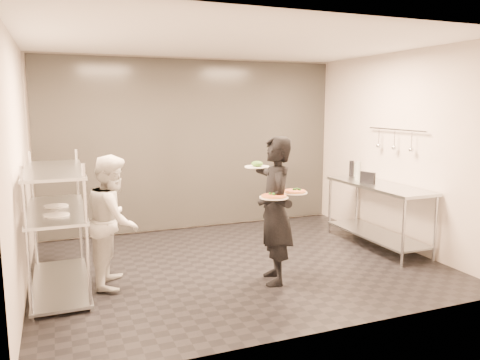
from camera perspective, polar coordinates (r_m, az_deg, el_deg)
name	(u,v)px	position (r m, az deg, el deg)	size (l,w,h in m)	color
room_shell	(209,149)	(6.97, -3.80, 3.79)	(5.00, 4.00, 2.80)	black
pass_rack	(57,222)	(5.58, -21.40, -4.76)	(0.60, 1.60, 1.50)	#B9BBC0
prep_counter	(378,204)	(7.07, 16.44, -2.85)	(0.60, 1.80, 0.92)	#B9BBC0
utensil_rail	(395,140)	(7.10, 18.37, 4.62)	(0.07, 1.20, 0.31)	#B9BBC0
waiter	(275,211)	(5.39, 4.29, -3.73)	(0.62, 0.41, 1.70)	black
chef	(114,220)	(5.53, -15.14, -4.77)	(0.73, 0.57, 1.50)	silver
pizza_plate_near	(274,196)	(5.07, 4.16, -2.02)	(0.32, 0.32, 0.05)	white
pizza_plate_far	(295,192)	(5.22, 6.69, -1.42)	(0.28, 0.28, 0.05)	white
salad_plate	(257,165)	(5.52, 2.11, 1.80)	(0.30, 0.30, 0.07)	white
pos_monitor	(368,178)	(7.01, 15.29, 0.26)	(0.05, 0.24, 0.17)	black
bottle_green	(358,171)	(7.33, 14.19, 1.13)	(0.08, 0.08, 0.28)	#96A497
bottle_clear	(355,169)	(7.72, 13.83, 1.27)	(0.06, 0.06, 0.21)	#96A497
bottle_dark	(351,168)	(7.68, 13.43, 1.38)	(0.07, 0.07, 0.25)	black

